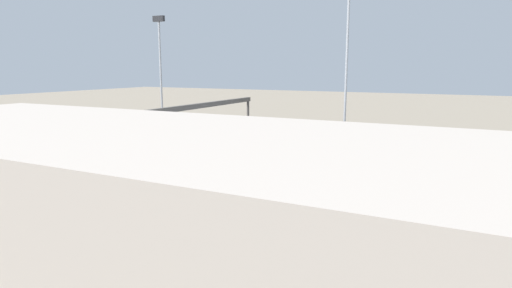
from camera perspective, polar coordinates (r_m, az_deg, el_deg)
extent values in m
plane|color=#756B5B|center=(69.34, 0.36, -2.00)|extent=(400.00, 400.00, 0.00)
cube|color=#4C443D|center=(80.47, 4.37, -0.30)|extent=(140.00, 2.80, 0.12)
cube|color=#4C443D|center=(75.96, 2.91, -0.90)|extent=(140.00, 2.80, 0.12)
cube|color=#4C443D|center=(71.52, 1.26, -1.58)|extent=(140.00, 2.80, 0.12)
cube|color=#4C443D|center=(67.15, -0.61, -2.35)|extent=(140.00, 2.80, 0.12)
cube|color=#4C443D|center=(62.88, -2.73, -3.22)|extent=(140.00, 2.80, 0.12)
cube|color=#4C443D|center=(58.73, -5.17, -4.21)|extent=(140.00, 2.80, 0.12)
cube|color=#B7BABF|center=(49.63, 27.29, -5.65)|extent=(23.00, 3.00, 3.80)
cube|color=#B7BABF|center=(54.86, 1.17, -3.09)|extent=(23.00, 3.00, 3.80)
cube|color=#B7BABF|center=(68.75, -17.28, -0.85)|extent=(23.00, 3.00, 3.80)
cube|color=#B7BABF|center=(87.26, -28.74, 0.60)|extent=(23.00, 3.00, 3.80)
cube|color=silver|center=(60.10, 16.85, -1.77)|extent=(23.00, 3.00, 5.00)
cube|color=silver|center=(68.49, -3.45, 0.06)|extent=(23.00, 3.00, 5.00)
cube|color=silver|center=(83.31, -17.94, 1.38)|extent=(23.00, 3.00, 5.00)
cube|color=silver|center=(101.79, -27.64, 2.22)|extent=(23.00, 3.00, 5.00)
cube|color=gold|center=(102.41, -16.80, 2.59)|extent=(10.00, 3.00, 3.60)
cube|color=gold|center=(104.23, -18.06, 4.03)|extent=(3.00, 2.70, 1.40)
cube|color=#A8AAB2|center=(70.28, 16.04, -0.06)|extent=(23.00, 3.00, 5.00)
cube|color=black|center=(70.38, 16.02, -0.51)|extent=(22.40, 3.06, 0.36)
cube|color=#A8AAB2|center=(78.47, -1.54, 1.36)|extent=(23.00, 3.00, 5.00)
cube|color=black|center=(78.53, -1.54, 1.05)|extent=(22.40, 3.06, 0.36)
cube|color=#A8AAB2|center=(64.42, 22.53, -1.88)|extent=(23.00, 3.00, 3.80)
cube|color=black|center=(64.40, 22.54, -1.80)|extent=(22.40, 3.06, 0.36)
cube|color=#A8AAB2|center=(70.41, 2.55, -0.15)|extent=(23.00, 3.00, 3.80)
cube|color=black|center=(70.40, 2.55, -0.11)|extent=(22.40, 3.06, 0.36)
cube|color=#A8AAB2|center=(83.29, -12.76, 1.20)|extent=(23.00, 3.00, 3.80)
cube|color=black|center=(83.27, -12.77, 1.30)|extent=(22.40, 3.06, 0.36)
cube|color=silver|center=(54.42, 23.44, -3.39)|extent=(23.00, 3.00, 5.00)
cube|color=silver|center=(60.73, 0.07, -1.21)|extent=(23.00, 3.00, 5.00)
cube|color=silver|center=(74.74, -16.69, 0.50)|extent=(23.00, 3.00, 5.00)
cube|color=silver|center=(93.03, -27.53, 1.59)|extent=(23.00, 3.00, 5.00)
cylinder|color=#9EA0A5|center=(97.69, -12.52, 8.47)|extent=(0.44, 0.44, 24.34)
cube|color=#262628|center=(98.22, -12.81, 15.94)|extent=(2.80, 0.70, 1.20)
cylinder|color=#9EA0A5|center=(79.87, 11.91, 9.49)|extent=(0.44, 0.44, 27.99)
cylinder|color=#4C4742|center=(85.91, -1.06, 3.05)|extent=(0.50, 0.50, 8.00)
cylinder|color=#4C4742|center=(62.01, -13.92, 0.02)|extent=(0.50, 0.50, 8.00)
cube|color=#4C4742|center=(72.98, -6.52, 5.21)|extent=(0.70, 30.00, 0.80)
cube|color=#9E9389|center=(27.14, -10.47, -9.73)|extent=(55.83, 18.93, 10.79)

